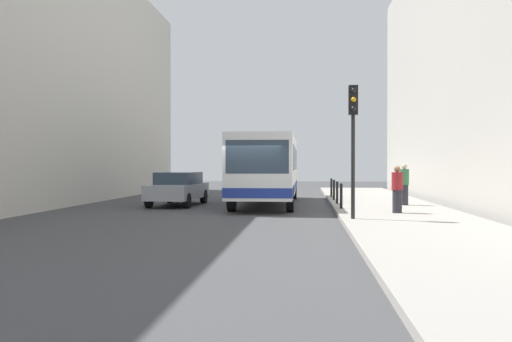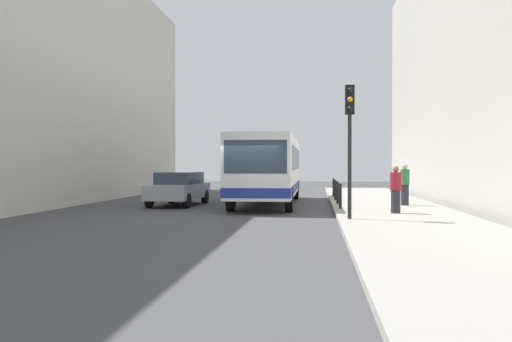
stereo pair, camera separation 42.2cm
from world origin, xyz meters
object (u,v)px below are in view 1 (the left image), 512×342
object	(u,v)px
bollard_near	(341,196)
bollard_far	(334,190)
bollard_farthest	(331,188)
pedestrian_near_signal	(397,190)
traffic_light	(353,126)
bollard_mid	(337,192)
pedestrian_mid_sidewalk	(404,184)
car_beside_bus	(178,188)
bus	(268,167)

from	to	relation	value
bollard_near	bollard_far	xyz separation A→B (m)	(0.00, 5.16, 0.00)
bollard_near	bollard_farthest	size ratio (longest dim) A/B	1.00
bollard_farthest	pedestrian_near_signal	world-z (taller)	pedestrian_near_signal
traffic_light	bollard_mid	xyz separation A→B (m)	(-0.10, 6.53, -2.38)
pedestrian_near_signal	pedestrian_mid_sidewalk	size ratio (longest dim) A/B	0.95
bollard_near	bollard_mid	world-z (taller)	same
car_beside_bus	traffic_light	world-z (taller)	traffic_light
traffic_light	pedestrian_near_signal	bearing A→B (deg)	52.09
bus	car_beside_bus	size ratio (longest dim) A/B	2.46
car_beside_bus	pedestrian_mid_sidewalk	world-z (taller)	pedestrian_mid_sidewalk
bollard_mid	bollard_far	bearing A→B (deg)	90.00
bollard_near	bus	bearing A→B (deg)	127.98
bollard_far	pedestrian_mid_sidewalk	size ratio (longest dim) A/B	0.55
traffic_light	bollard_mid	bearing A→B (deg)	90.88
bollard_mid	bollard_far	world-z (taller)	same
car_beside_bus	pedestrian_near_signal	distance (m)	9.97
bus	pedestrian_near_signal	xyz separation A→B (m)	(4.88, -5.73, -0.77)
bollard_mid	bollard_farthest	bearing A→B (deg)	90.00
bollard_farthest	pedestrian_mid_sidewalk	size ratio (longest dim) A/B	0.55
bollard_near	pedestrian_near_signal	bearing A→B (deg)	-44.69
bollard_far	traffic_light	bearing A→B (deg)	-89.37
pedestrian_mid_sidewalk	bollard_near	bearing A→B (deg)	111.31
bollard_mid	pedestrian_mid_sidewalk	xyz separation A→B (m)	(2.71, -0.63, 0.38)
pedestrian_near_signal	bollard_farthest	bearing A→B (deg)	-58.90
pedestrian_near_signal	traffic_light	bearing A→B (deg)	72.49
bollard_far	pedestrian_near_signal	distance (m)	7.17
bollard_mid	bollard_farthest	distance (m)	5.16
pedestrian_near_signal	pedestrian_mid_sidewalk	bearing A→B (deg)	-83.31
bollard_near	bollard_farthest	bearing A→B (deg)	90.00
bollard_farthest	pedestrian_near_signal	xyz separation A→B (m)	(1.80, -9.51, 0.33)
car_beside_bus	pedestrian_mid_sidewalk	xyz separation A→B (m)	(9.72, -0.94, 0.22)
traffic_light	bollard_farthest	distance (m)	11.93
bollard_far	pedestrian_mid_sidewalk	distance (m)	4.21
traffic_light	bollard_near	xyz separation A→B (m)	(-0.10, 3.96, -2.38)
bus	bollard_mid	size ratio (longest dim) A/B	11.61
bollard_far	pedestrian_mid_sidewalk	bearing A→B (deg)	-49.81
bollard_mid	bollard_far	xyz separation A→B (m)	(0.00, 2.58, 0.00)
bus	pedestrian_mid_sidewalk	bearing A→B (deg)	160.82
traffic_light	pedestrian_near_signal	xyz separation A→B (m)	(1.70, 2.18, -2.05)
pedestrian_mid_sidewalk	bollard_mid	bearing A→B (deg)	62.49
bollard_near	pedestrian_near_signal	world-z (taller)	pedestrian_near_signal
traffic_light	bollard_far	world-z (taller)	traffic_light
car_beside_bus	pedestrian_near_signal	bearing A→B (deg)	154.77
bollard_farthest	bollard_mid	bearing A→B (deg)	-90.00
bollard_far	pedestrian_mid_sidewalk	xyz separation A→B (m)	(2.71, -3.20, 0.38)
bollard_mid	bus	bearing A→B (deg)	156.00
pedestrian_near_signal	car_beside_bus	bearing A→B (deg)	-7.49
car_beside_bus	bollard_mid	distance (m)	7.03
car_beside_bus	bollard_farthest	size ratio (longest dim) A/B	4.71
traffic_light	pedestrian_near_signal	world-z (taller)	traffic_light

